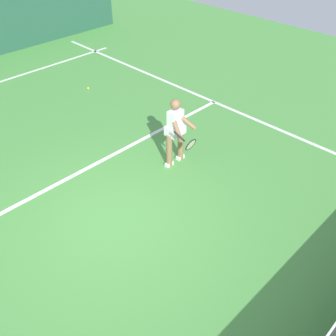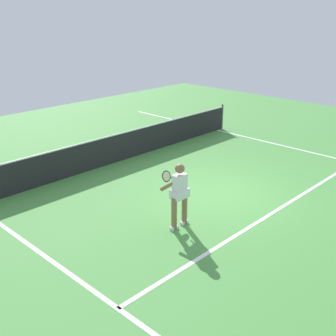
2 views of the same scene
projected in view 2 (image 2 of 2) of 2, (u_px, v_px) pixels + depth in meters
name	position (u px, v px, depth m)	size (l,w,h in m)	color
ground_plane	(219.00, 193.00, 11.66)	(25.35, 25.35, 0.00)	#4C9342
service_line_marking	(274.00, 212.00, 10.56)	(9.99, 0.10, 0.01)	white
sideline_left_marking	(62.00, 268.00, 8.29)	(0.10, 17.50, 0.01)	white
sideline_right_marking	(306.00, 151.00, 15.02)	(0.10, 17.50, 0.01)	white
court_net	(124.00, 146.00, 14.05)	(10.67, 0.08, 1.03)	#4C4C51
tennis_player	(179.00, 193.00, 9.61)	(0.77, 0.93, 1.55)	#8C6647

